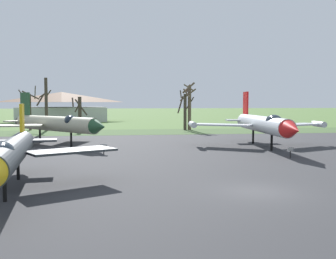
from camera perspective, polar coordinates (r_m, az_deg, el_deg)
The scene contains 14 objects.
ground_plane at distance 21.46m, azimuth 12.80°, elevation -8.89°, with size 600.00×600.00×0.00m, color #4C6B33.
asphalt_apron at distance 34.44m, azimuth 4.63°, elevation -3.92°, with size 86.48×45.81×0.05m, color #333335.
grass_verge_strip at distance 62.81m, azimuth -1.17°, elevation -0.35°, with size 146.48×12.00×0.06m, color #3E582E.
jet_fighter_front_left at distance 22.23m, azimuth -21.93°, elevation -3.16°, with size 11.56×14.99×4.65m.
jet_fighter_rear_left at distance 41.74m, azimuth 13.72°, elevation 0.79°, with size 14.96×18.34×6.04m.
info_placard_rear_left at distance 34.55m, azimuth 17.36°, elevation -3.04°, with size 0.57×0.28×1.01m.
jet_fighter_rear_right at distance 45.29m, azimuth -16.05°, elevation 0.89°, with size 13.02×14.40×5.95m.
info_placard_rear_right at distance 36.02m, azimuth -9.33°, elevation -2.63°, with size 0.67×0.40×0.98m.
bare_tree_left_of_center at distance 70.54m, azimuth -19.53°, elevation 3.00°, with size 3.70×3.07×7.56m.
bare_tree_center at distance 68.05m, azimuth -17.34°, elevation 3.60°, with size 2.38×2.23×8.81m.
bare_tree_right_of_center at distance 66.60m, azimuth -12.76°, elevation 2.46°, with size 2.71×2.37×5.68m.
bare_tree_far_right at distance 66.64m, azimuth 2.44°, elevation 2.81°, with size 2.88×2.22×6.84m.
bare_tree_backdrop_extra at distance 66.99m, azimuth 3.09°, elevation 3.77°, with size 2.87×2.64×8.26m.
visitor_building at distance 103.00m, azimuth -15.18°, elevation 3.23°, with size 23.98×16.77×7.39m.
Camera 1 is at (-7.51, -19.54, 4.73)m, focal length 41.94 mm.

